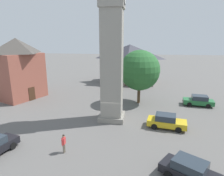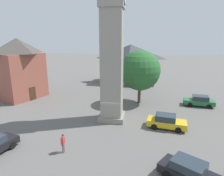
# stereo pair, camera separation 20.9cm
# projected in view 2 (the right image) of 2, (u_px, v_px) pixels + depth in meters

# --- Properties ---
(ground_plane) EXTENTS (200.00, 200.00, 0.00)m
(ground_plane) POSITION_uv_depth(u_px,v_px,m) (112.00, 119.00, 23.39)
(ground_plane) COLOR #605E5B
(clock_tower) EXTENTS (3.55, 3.55, 21.93)m
(clock_tower) POSITION_uv_depth(u_px,v_px,m) (112.00, 5.00, 20.19)
(clock_tower) COLOR gray
(clock_tower) RESTS_ON ground
(car_blue_kerb) EXTENTS (3.68, 4.38, 1.53)m
(car_blue_kerb) POSITION_uv_depth(u_px,v_px,m) (190.00, 172.00, 12.97)
(car_blue_kerb) COLOR black
(car_blue_kerb) RESTS_ON ground
(car_white_side) EXTENTS (2.38, 4.36, 1.53)m
(car_white_side) POSITION_uv_depth(u_px,v_px,m) (166.00, 121.00, 20.87)
(car_white_side) COLOR gold
(car_white_side) RESTS_ON ground
(car_black_far) EXTENTS (2.24, 4.32, 1.53)m
(car_black_far) POSITION_uv_depth(u_px,v_px,m) (199.00, 101.00, 27.76)
(car_black_far) COLOR #236B38
(car_black_far) RESTS_ON ground
(pedestrian) EXTENTS (0.56, 0.26, 1.69)m
(pedestrian) POSITION_uv_depth(u_px,v_px,m) (63.00, 142.00, 16.30)
(pedestrian) COLOR #706656
(pedestrian) RESTS_ON ground
(tree) EXTENTS (5.89, 5.89, 7.93)m
(tree) POSITION_uv_depth(u_px,v_px,m) (140.00, 70.00, 27.98)
(tree) COLOR brown
(tree) RESTS_ON ground
(building_shop_left) EXTENTS (7.53, 11.21, 8.26)m
(building_shop_left) POSITION_uv_depth(u_px,v_px,m) (130.00, 63.00, 41.82)
(building_shop_left) COLOR slate
(building_shop_left) RESTS_ON ground
(building_corner_back) EXTENTS (8.32, 7.63, 9.57)m
(building_corner_back) POSITION_uv_depth(u_px,v_px,m) (20.00, 68.00, 30.78)
(building_corner_back) COLOR #995142
(building_corner_back) RESTS_ON ground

